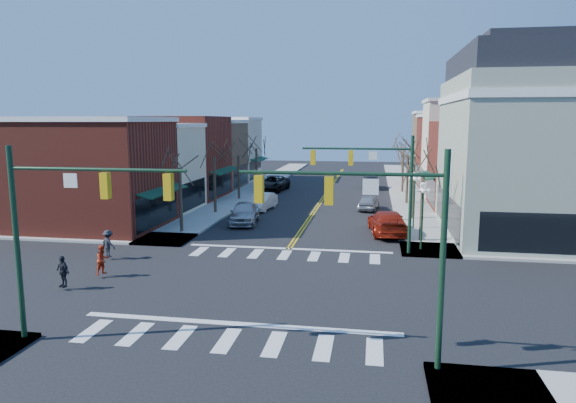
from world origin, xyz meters
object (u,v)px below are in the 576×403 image
at_px(car_right_mid, 369,203).
at_px(car_left_near, 244,213).
at_px(lamppost_corner, 422,204).
at_px(car_right_far, 370,182).
at_px(lamppost_midblock, 415,190).
at_px(pedestrian_dark_b, 108,244).
at_px(car_left_far, 273,183).
at_px(car_right_near, 387,222).
at_px(victorian_corner, 540,141).
at_px(pedestrian_dark_a, 63,271).
at_px(car_left_mid, 262,202).
at_px(pedestrian_red_b, 103,260).

bearing_deg(car_right_mid, car_left_near, 47.51).
bearing_deg(lamppost_corner, car_right_far, 96.47).
bearing_deg(lamppost_midblock, lamppost_corner, -90.00).
bearing_deg(pedestrian_dark_b, car_left_near, -88.34).
bearing_deg(car_left_near, car_left_far, 88.27).
bearing_deg(car_right_far, lamppost_midblock, 94.16).
xyz_separation_m(lamppost_midblock, car_right_near, (-1.94, -1.82, -2.11)).
relative_size(victorian_corner, car_right_far, 3.14).
bearing_deg(victorian_corner, pedestrian_dark_b, -157.55).
bearing_deg(car_right_mid, car_right_near, 106.05).
height_order(car_right_near, car_right_mid, car_right_near).
height_order(victorian_corner, car_right_near, victorian_corner).
relative_size(lamppost_midblock, car_left_far, 0.70).
bearing_deg(lamppost_midblock, car_right_near, -136.95).
relative_size(lamppost_corner, car_right_far, 0.95).
relative_size(car_right_mid, pedestrian_dark_a, 2.61).
bearing_deg(car_right_near, car_left_far, -66.01).
height_order(car_left_mid, car_right_far, car_left_mid).
relative_size(victorian_corner, car_right_near, 2.43).
bearing_deg(car_left_near, pedestrian_dark_b, -120.53).
height_order(car_left_near, car_left_far, car_left_near).
distance_m(car_left_near, pedestrian_red_b, 15.37).
bearing_deg(lamppost_corner, lamppost_midblock, 90.00).
xyz_separation_m(lamppost_corner, car_left_far, (-14.60, 26.09, -2.10)).
height_order(lamppost_midblock, pedestrian_dark_a, lamppost_midblock).
distance_m(pedestrian_red_b, pedestrian_dark_a, 2.35).
xyz_separation_m(car_right_near, pedestrian_dark_a, (-15.62, -15.11, 0.07)).
distance_m(lamppost_corner, lamppost_midblock, 6.50).
relative_size(car_left_mid, car_right_near, 0.79).
height_order(car_left_near, pedestrian_dark_a, car_left_near).
height_order(victorian_corner, lamppost_corner, victorian_corner).
xyz_separation_m(pedestrian_dark_a, pedestrian_dark_b, (-0.64, 5.48, 0.03)).
distance_m(lamppost_midblock, pedestrian_red_b, 22.37).
distance_m(car_right_far, pedestrian_dark_a, 42.80).
height_order(car_right_near, pedestrian_dark_a, car_right_near).
bearing_deg(lamppost_midblock, victorian_corner, -3.45).
relative_size(car_left_mid, pedestrian_red_b, 2.96).
height_order(car_left_mid, car_right_mid, car_left_mid).
bearing_deg(car_right_far, lamppost_corner, 92.39).
xyz_separation_m(lamppost_corner, car_left_mid, (-13.00, 13.14, -2.20)).
relative_size(lamppost_midblock, car_left_mid, 0.94).
xyz_separation_m(car_left_mid, car_right_mid, (9.60, 1.53, -0.08)).
bearing_deg(car_right_mid, pedestrian_red_b, 67.56).
xyz_separation_m(car_left_near, car_left_far, (-1.60, 19.41, -0.00)).
height_order(car_right_mid, car_right_far, car_right_far).
height_order(victorian_corner, car_left_near, victorian_corner).
bearing_deg(lamppost_corner, car_left_near, 152.79).
bearing_deg(car_right_far, car_right_mid, 85.92).
height_order(lamppost_midblock, pedestrian_dark_b, lamppost_midblock).
xyz_separation_m(lamppost_corner, car_left_near, (-13.00, 6.68, -2.10)).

